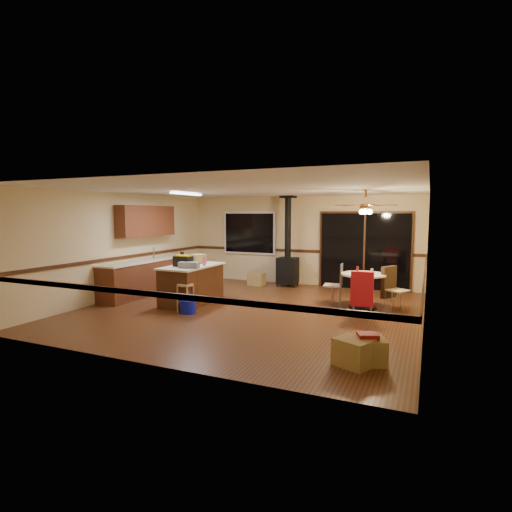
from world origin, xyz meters
The scene contains 35 objects.
floor centered at (0.00, 0.00, 0.00)m, with size 7.00×7.00×0.00m, color #4F2B16.
ceiling centered at (0.00, 0.00, 2.60)m, with size 7.00×7.00×0.00m, color silver.
wall_back centered at (0.00, 3.50, 1.30)m, with size 7.00×7.00×0.00m, color #CFB783.
wall_front centered at (0.00, -3.50, 1.30)m, with size 7.00×7.00×0.00m, color #CFB783.
wall_left centered at (-3.50, 0.00, 1.30)m, with size 7.00×7.00×0.00m, color #CFB783.
wall_right centered at (3.50, 0.00, 1.30)m, with size 7.00×7.00×0.00m, color #CFB783.
chair_rail centered at (0.00, 0.00, 1.00)m, with size 7.00×7.00×0.08m, color #381C0E, non-canonical shape.
window centered at (-1.60, 3.45, 1.50)m, with size 1.72×0.10×1.32m, color black.
sliding_door centered at (1.90, 3.45, 1.05)m, with size 2.52×0.10×2.10m, color black.
lower_cabinets centered at (-3.20, 0.50, 0.43)m, with size 0.60×3.00×0.86m, color #5C2A17.
countertop centered at (-3.20, 0.50, 0.88)m, with size 0.64×3.04×0.04m, color beige.
upper_cabinets centered at (-3.33, 0.70, 1.90)m, with size 0.35×2.00×0.80m, color #5C2A17.
kitchen_island centered at (-1.50, 0.00, 0.45)m, with size 0.88×1.68×0.90m.
wood_stove centered at (-0.20, 3.05, 0.73)m, with size 0.55×0.50×2.52m.
ceiling_fan centered at (2.24, 1.10, 2.21)m, with size 0.24×0.24×0.55m.
fluorescent_strip centered at (-1.80, 0.30, 2.56)m, with size 0.10×1.20×0.04m, color white.
toolbox_grey centered at (-1.30, -0.41, 0.97)m, with size 0.43×0.24×0.13m, color slate.
toolbox_black centered at (-1.55, -0.26, 1.02)m, with size 0.42×0.22×0.23m, color black.
toolbox_yellow_lid centered at (-1.55, -0.26, 1.15)m, with size 0.35×0.19×0.03m, color gold.
box_on_island centered at (-1.53, 0.34, 1.01)m, with size 0.24×0.33×0.22m, color olive.
bottle_dark centered at (-1.74, -0.02, 1.06)m, with size 0.09×0.09×0.31m, color black.
bottle_pink centered at (-1.18, 0.03, 1.01)m, with size 0.07×0.07×0.21m, color #D84C8C.
bottle_white centered at (-1.48, 0.35, 0.99)m, with size 0.06×0.06×0.19m, color white.
bar_stool centered at (-1.19, -0.74, 0.30)m, with size 0.33×0.33×0.60m, color tan.
blue_bucket centered at (-1.07, -0.83, 0.14)m, with size 0.33×0.33×0.28m, color #0B12A4.
dining_table centered at (2.24, 1.10, 0.53)m, with size 0.97×0.97×0.78m.
glass_red centered at (2.09, 1.20, 0.85)m, with size 0.05×0.05×0.15m, color #590C14.
glass_cream centered at (2.42, 1.05, 0.84)m, with size 0.05×0.05×0.13m, color beige.
chair_left centered at (1.64, 1.21, 0.59)m, with size 0.45×0.44×0.51m.
chair_near centered at (2.35, 0.22, 0.60)m, with size 0.44×0.48×0.70m.
chair_right centered at (2.78, 1.24, 0.60)m, with size 0.61×0.59×0.70m.
box_under_window centered at (-1.07, 2.79, 0.18)m, with size 0.45×0.36×0.36m, color olive.
box_corner_a centered at (2.81, -2.25, 0.18)m, with size 0.48×0.40×0.36m, color olive.
box_corner_b centered at (2.64, -2.41, 0.19)m, with size 0.47×0.40×0.38m, color olive.
box_small_red centered at (2.81, -2.25, 0.40)m, with size 0.27×0.23×0.07m, color maroon.
Camera 1 is at (3.53, -7.81, 2.08)m, focal length 28.00 mm.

